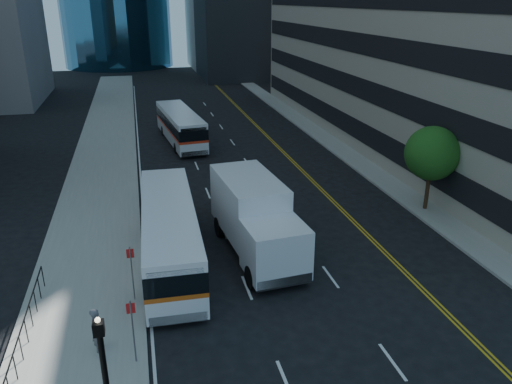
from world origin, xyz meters
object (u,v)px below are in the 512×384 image
street_tree (432,153)px  bus_rear (180,126)px  bus_front (170,232)px  pedestrian (98,330)px  box_truck (255,218)px

street_tree → bus_rear: 23.17m
bus_front → pedestrian: bus_front is taller
bus_rear → pedestrian: (-5.66, -28.11, -0.53)m
bus_front → bus_rear: bearing=84.7°
bus_front → street_tree: bearing=11.5°
bus_rear → pedestrian: bearing=-107.6°
street_tree → bus_front: street_tree is taller
bus_rear → bus_front: bearing=-103.0°
box_truck → pedestrian: box_truck is taller
bus_front → pedestrian: 7.03m
street_tree → box_truck: 11.85m
bus_front → bus_rear: 21.97m
bus_front → box_truck: 4.25m
bus_rear → street_tree: bearing=-61.9°
bus_front → box_truck: (4.23, -0.16, 0.37)m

